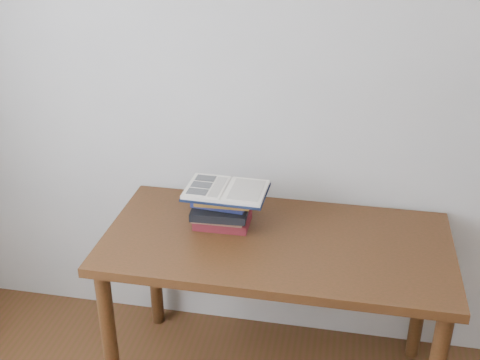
# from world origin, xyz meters

# --- Properties ---
(room_shell) EXTENTS (3.54, 3.54, 2.62)m
(room_shell) POSITION_xyz_m (-0.08, 0.01, 1.63)
(room_shell) COLOR #BAB8B0
(room_shell) RESTS_ON ground
(desk) EXTENTS (1.36, 0.68, 0.73)m
(desk) POSITION_xyz_m (-0.11, 1.38, 0.63)
(desk) COLOR #4B2412
(desk) RESTS_ON ground
(book_stack) EXTENTS (0.24, 0.21, 0.15)m
(book_stack) POSITION_xyz_m (-0.34, 1.44, 0.80)
(book_stack) COLOR maroon
(book_stack) RESTS_ON desk
(open_book) EXTENTS (0.32, 0.23, 0.03)m
(open_book) POSITION_xyz_m (-0.32, 1.43, 0.89)
(open_book) COLOR black
(open_book) RESTS_ON book_stack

